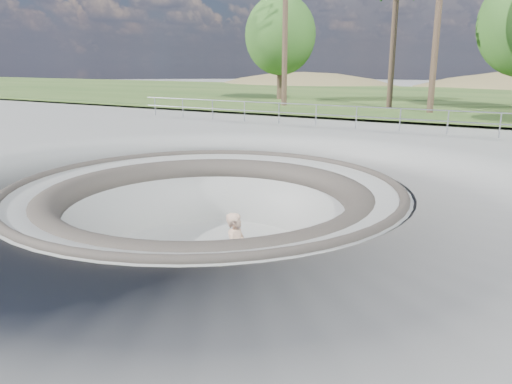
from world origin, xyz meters
TOP-DOWN VIEW (x-y plane):
  - ground at (0.00, 0.00)m, footprint 180.00×180.00m
  - skate_bowl at (0.00, 0.00)m, footprint 14.00×14.00m
  - grass_strip at (0.00, 34.00)m, footprint 180.00×36.00m
  - distant_hills at (3.78, 57.17)m, footprint 103.20×45.00m
  - safety_railing at (0.00, 12.00)m, footprint 25.00×0.06m
  - skateboard at (1.98, -1.71)m, footprint 0.81×0.42m
  - skater at (1.98, -1.71)m, footprint 0.53×0.73m
  - bushy_tree_left at (-10.85, 25.55)m, footprint 5.55×5.05m

SIDE VIEW (x-z plane):
  - distant_hills at x=3.78m, z-range -21.32..7.28m
  - skateboard at x=1.98m, z-range -1.88..-1.80m
  - skate_bowl at x=0.00m, z-range -3.88..0.22m
  - skater at x=1.98m, z-range -1.82..0.03m
  - ground at x=0.00m, z-range 0.00..0.00m
  - grass_strip at x=0.00m, z-range 0.16..0.28m
  - safety_railing at x=0.00m, z-range 0.18..1.20m
  - bushy_tree_left at x=-10.85m, z-range 1.13..9.14m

